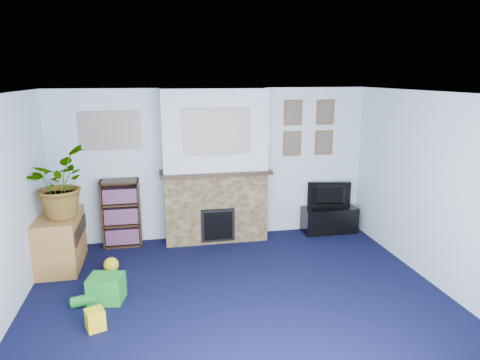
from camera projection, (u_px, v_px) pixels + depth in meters
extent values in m
cube|color=black|center=(241.00, 304.00, 4.97)|extent=(5.00, 4.50, 0.01)
cube|color=white|center=(241.00, 94.00, 4.40)|extent=(5.00, 4.50, 0.01)
cube|color=silver|center=(214.00, 164.00, 6.83)|extent=(5.00, 0.04, 2.40)
cube|color=silver|center=(315.00, 315.00, 2.54)|extent=(5.00, 0.04, 2.40)
cube|color=silver|center=(444.00, 193.00, 5.16)|extent=(0.04, 4.50, 2.40)
cube|color=brown|center=(216.00, 207.00, 6.80)|extent=(1.60, 0.40, 1.10)
cube|color=brown|center=(215.00, 132.00, 6.51)|extent=(1.60, 0.40, 1.30)
cube|color=brown|center=(216.00, 172.00, 6.63)|extent=(1.72, 0.50, 0.05)
cube|color=brown|center=(218.00, 225.00, 6.65)|extent=(0.52, 0.08, 0.52)
cube|color=brown|center=(218.00, 226.00, 6.61)|extent=(0.44, 0.02, 0.44)
cube|color=gray|center=(217.00, 132.00, 6.30)|extent=(1.00, 0.03, 0.68)
cube|color=gray|center=(110.00, 131.00, 6.39)|extent=(0.90, 0.03, 0.58)
cube|color=brown|center=(293.00, 113.00, 6.87)|extent=(0.30, 0.03, 0.40)
cube|color=brown|center=(325.00, 112.00, 6.97)|extent=(0.30, 0.03, 0.40)
cube|color=brown|center=(292.00, 144.00, 6.98)|extent=(0.30, 0.03, 0.40)
cube|color=brown|center=(324.00, 143.00, 7.09)|extent=(0.30, 0.03, 0.40)
cube|color=black|center=(329.00, 219.00, 7.22)|extent=(0.90, 0.38, 0.43)
imported|color=black|center=(330.00, 195.00, 7.14)|extent=(0.73, 0.23, 0.42)
cube|color=black|center=(122.00, 211.00, 6.70)|extent=(0.58, 0.02, 1.05)
cube|color=black|center=(103.00, 214.00, 6.52)|extent=(0.03, 0.28, 1.05)
cube|color=black|center=(140.00, 212.00, 6.63)|extent=(0.03, 0.28, 1.05)
cube|color=black|center=(124.00, 244.00, 6.70)|extent=(0.56, 0.28, 0.03)
cube|color=black|center=(122.00, 224.00, 6.62)|extent=(0.56, 0.28, 0.03)
cube|color=black|center=(121.00, 203.00, 6.54)|extent=(0.56, 0.28, 0.03)
cube|color=black|center=(119.00, 181.00, 6.45)|extent=(0.56, 0.28, 0.03)
cube|color=black|center=(123.00, 235.00, 6.65)|extent=(0.50, 0.22, 0.24)
cube|color=black|center=(122.00, 215.00, 6.57)|extent=(0.50, 0.22, 0.24)
cube|color=black|center=(120.00, 195.00, 6.50)|extent=(0.50, 0.22, 0.22)
cube|color=#9C6932|center=(61.00, 242.00, 5.88)|extent=(0.53, 0.95, 0.74)
imported|color=#26661E|center=(57.00, 183.00, 5.64)|extent=(0.80, 0.90, 0.92)
cube|color=gold|center=(215.00, 166.00, 6.59)|extent=(0.11, 0.06, 0.15)
cylinder|color=#B2BFC6|center=(233.00, 165.00, 6.64)|extent=(0.05, 0.05, 0.17)
sphere|color=slate|center=(180.00, 168.00, 6.49)|extent=(0.14, 0.14, 0.14)
cylinder|color=yellow|center=(262.00, 165.00, 6.73)|extent=(0.07, 0.07, 0.13)
cube|color=#198C26|center=(107.00, 290.00, 5.02)|extent=(0.45, 0.38, 0.31)
sphere|color=yellow|center=(111.00, 266.00, 5.77)|extent=(0.20, 0.20, 0.20)
cube|color=yellow|center=(95.00, 319.00, 4.46)|extent=(0.23, 0.23, 0.22)
cylinder|color=#198C26|center=(84.00, 300.00, 4.91)|extent=(0.29, 0.13, 0.17)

